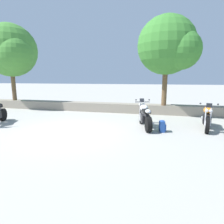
# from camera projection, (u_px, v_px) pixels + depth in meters

# --- Properties ---
(ground_plane) EXTENTS (120.00, 120.00, 0.00)m
(ground_plane) POSITION_uv_depth(u_px,v_px,m) (69.00, 132.00, 7.50)
(ground_plane) COLOR #A3A099
(stone_wall) EXTENTS (36.00, 0.80, 0.55)m
(stone_wall) POSITION_uv_depth(u_px,v_px,m) (103.00, 107.00, 12.04)
(stone_wall) COLOR gray
(stone_wall) RESTS_ON ground
(motorcycle_white_centre) EXTENTS (0.89, 2.03, 1.18)m
(motorcycle_white_centre) POSITION_uv_depth(u_px,v_px,m) (145.00, 116.00, 8.09)
(motorcycle_white_centre) COLOR black
(motorcycle_white_centre) RESTS_ON ground
(motorcycle_orange_far_right) EXTENTS (0.73, 2.05, 1.18)m
(motorcycle_orange_far_right) POSITION_uv_depth(u_px,v_px,m) (207.00, 118.00, 7.83)
(motorcycle_orange_far_right) COLOR black
(motorcycle_orange_far_right) RESTS_ON ground
(rider_backpack) EXTENTS (0.28, 0.32, 0.47)m
(rider_backpack) POSITION_uv_depth(u_px,v_px,m) (162.00, 126.00, 7.44)
(rider_backpack) COLOR navy
(rider_backpack) RESTS_ON ground
(leafy_tree_far_left) EXTENTS (3.71, 3.53, 5.17)m
(leafy_tree_far_left) POSITION_uv_depth(u_px,v_px,m) (11.00, 51.00, 12.71)
(leafy_tree_far_left) COLOR brown
(leafy_tree_far_left) RESTS_ON stone_wall
(leafy_tree_mid_left) EXTENTS (3.34, 3.18, 4.91)m
(leafy_tree_mid_left) POSITION_uv_depth(u_px,v_px,m) (169.00, 46.00, 10.20)
(leafy_tree_mid_left) COLOR brown
(leafy_tree_mid_left) RESTS_ON stone_wall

